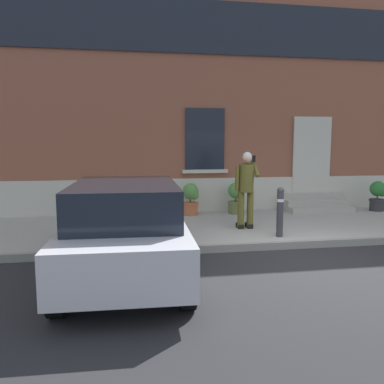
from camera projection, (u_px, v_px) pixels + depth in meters
name	position (u px, v px, depth m)	size (l,w,h in m)	color
ground_plane	(305.00, 263.00, 6.89)	(80.00, 80.00, 0.00)	#232326
sidewalk	(254.00, 226.00, 9.62)	(24.00, 3.60, 0.15)	#99968E
curb_edge	(284.00, 245.00, 7.80)	(24.00, 0.12, 0.15)	gray
building_facade	(229.00, 87.00, 11.59)	(24.00, 1.52, 7.50)	brown
entrance_stoop	(315.00, 204.00, 11.36)	(1.87, 0.96, 0.48)	#9E998E
hatchback_car_silver	(126.00, 227.00, 6.16)	(1.91, 4.12, 1.50)	#B7B7BF
bollard_near_person	(280.00, 210.00, 8.13)	(0.15, 0.15, 1.04)	#333338
person_on_phone	(246.00, 185.00, 8.84)	(0.51, 0.47, 1.75)	#514C1E
planter_cream	(88.00, 201.00, 10.19)	(0.44, 0.44, 0.86)	beige
planter_terracotta	(191.00, 198.00, 10.61)	(0.44, 0.44, 0.86)	#B25B38
planter_olive	(236.00, 197.00, 10.79)	(0.44, 0.44, 0.86)	#606B38
planter_charcoal	(378.00, 195.00, 11.24)	(0.44, 0.44, 0.86)	#2D2D30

